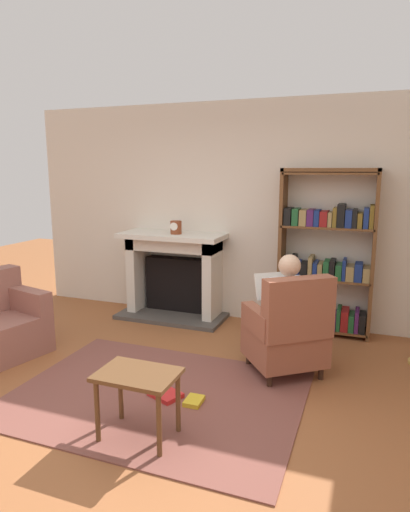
% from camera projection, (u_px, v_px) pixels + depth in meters
% --- Properties ---
extents(ground, '(14.00, 14.00, 0.00)m').
position_uv_depth(ground, '(139.00, 414.00, 3.48)').
color(ground, '#985831').
extents(back_wall, '(5.60, 0.10, 2.70)m').
position_uv_depth(back_wall, '(235.00, 213.00, 5.57)').
color(back_wall, beige).
rests_on(back_wall, ground).
extents(area_rug, '(2.40, 1.80, 0.01)m').
position_uv_depth(area_rug, '(157.00, 395.00, 3.76)').
color(area_rug, brown).
rests_on(area_rug, ground).
extents(fireplace, '(1.37, 0.64, 1.10)m').
position_uv_depth(fireplace, '(175.00, 272.00, 5.73)').
color(fireplace, '#4C4742').
rests_on(fireplace, ground).
extents(mantel_clock, '(0.14, 0.14, 0.16)m').
position_uv_depth(mantel_clock, '(176.00, 227.00, 5.50)').
color(mantel_clock, brown).
rests_on(mantel_clock, fireplace).
extents(bookshelf, '(1.05, 0.32, 1.90)m').
position_uv_depth(bookshelf, '(326.00, 258.00, 5.06)').
color(bookshelf, brown).
rests_on(bookshelf, ground).
extents(armchair_reading, '(0.89, 0.88, 0.97)m').
position_uv_depth(armchair_reading, '(288.00, 331.00, 4.07)').
color(armchair_reading, '#331E14').
rests_on(armchair_reading, ground).
extents(seated_reader, '(0.56, 0.59, 1.14)m').
position_uv_depth(seated_reader, '(283.00, 307.00, 4.14)').
color(seated_reader, silver).
rests_on(seated_reader, ground).
extents(side_table, '(0.56, 0.39, 0.50)m').
position_uv_depth(side_table, '(138.00, 383.00, 3.10)').
color(side_table, brown).
rests_on(side_table, ground).
extents(scattered_books, '(0.49, 0.28, 0.04)m').
position_uv_depth(scattered_books, '(175.00, 396.00, 3.69)').
color(scattered_books, red).
rests_on(scattered_books, area_rug).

